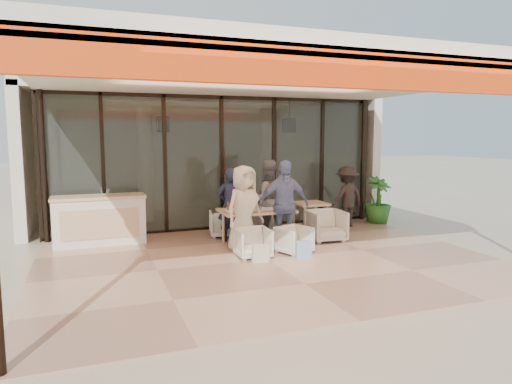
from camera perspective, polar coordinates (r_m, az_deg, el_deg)
ground at (r=8.42m, az=1.51°, el=-8.53°), size 70.00×70.00×0.00m
terrace_floor at (r=8.42m, az=1.51°, el=-8.50°), size 8.00×6.00×0.01m
terrace_structure at (r=7.93m, az=2.32°, el=14.21°), size 8.00×6.00×3.40m
glass_storefront at (r=10.97m, az=-4.31°, el=3.57°), size 8.08×0.10×3.20m
interior_block at (r=13.19m, az=-7.10°, el=6.86°), size 9.05×3.62×3.52m
host_counter at (r=9.97m, az=-18.95°, el=-3.32°), size 1.85×0.65×1.04m
dining_table at (r=9.45m, az=-0.00°, el=-2.55°), size 1.50×0.90×0.93m
chair_far_left at (r=10.27m, az=-4.01°, el=-3.84°), size 0.73×0.70×0.65m
chair_far_right at (r=10.53m, az=0.39°, el=-3.58°), size 0.65×0.61×0.64m
chair_near_left at (r=8.50m, az=-0.39°, el=-6.21°), size 0.62×0.59×0.62m
chair_near_right at (r=8.82m, az=4.78°, el=-5.85°), size 0.73×0.71×0.59m
diner_navy at (r=9.71m, az=-3.21°, el=-1.67°), size 0.60×0.42×1.58m
diner_grey at (r=9.98m, az=1.40°, el=-0.94°), size 0.89×0.72×1.75m
diner_cream at (r=8.86m, az=-1.49°, el=-2.13°), size 0.97×0.80×1.70m
diner_periwinkle at (r=9.15m, az=3.49°, el=-1.57°), size 1.08×0.53×1.78m
tote_bag_cream at (r=8.17m, az=0.58°, el=-7.78°), size 0.30×0.10×0.34m
tote_bag_blue at (r=8.50m, az=5.92°, el=-7.23°), size 0.30×0.10×0.34m
side_table at (r=10.52m, az=6.80°, el=-1.88°), size 0.70×0.70×0.74m
side_chair at (r=9.91m, az=8.76°, el=-4.00°), size 0.78×0.74×0.75m
standing_woman at (r=11.46m, az=11.24°, el=-0.60°), size 1.08×0.77×1.53m
potted_palm at (r=12.17m, az=14.96°, el=-0.98°), size 0.78×0.78×1.22m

